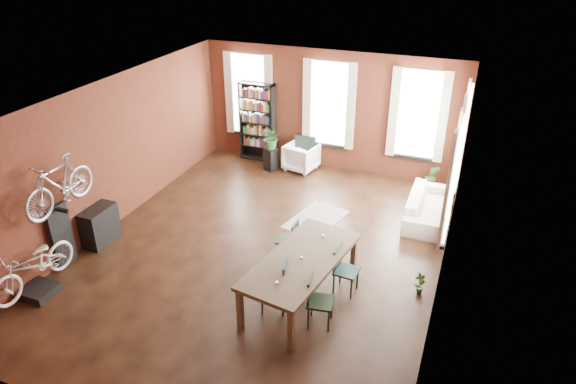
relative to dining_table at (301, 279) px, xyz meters
The scene contains 19 objects.
room 2.64m from the dining_table, 120.33° to the left, with size 9.00×9.04×3.22m.
dining_table is the anchor object (origin of this frame).
dining_chair_a 0.54m from the dining_table, 129.98° to the right, with size 0.45×0.45×0.97m, color #183536.
dining_chair_b 1.30m from the dining_table, 122.20° to the left, with size 0.38×0.38×0.83m, color #1C2F1B.
dining_chair_c 0.71m from the dining_table, 43.58° to the right, with size 0.42×0.42×0.91m, color black.
dining_chair_d 0.84m from the dining_table, 36.16° to the left, with size 0.41×0.41×0.89m, color #1B3B3D.
bookshelf 6.37m from the dining_table, 121.07° to the left, with size 1.00×0.32×2.20m, color black.
white_armchair 5.50m from the dining_table, 109.96° to the left, with size 0.79×0.74×0.81m, color white.
cream_sofa 4.09m from the dining_table, 65.69° to the left, with size 2.08×0.61×0.81m, color beige.
striped_rug 2.85m from the dining_table, 103.04° to the left, with size 0.94×1.51×0.01m, color black.
bike_trainer 4.74m from the dining_table, 159.93° to the right, with size 0.55×0.55×0.16m, color black.
bike_wall_rack 4.72m from the dining_table, behind, with size 0.16×0.60×1.30m, color black.
console_table 4.55m from the dining_table, behind, with size 0.40×0.80×0.80m, color black.
plant_stand 5.53m from the dining_table, 118.51° to the left, with size 0.30×0.30×0.61m, color black.
plant_by_sofa 5.55m from the dining_table, 73.33° to the left, with size 0.35×0.64×0.28m, color #2F5622.
plant_small 2.18m from the dining_table, 25.32° to the left, with size 0.22×0.42×0.15m, color #284E1F.
bicycle_floor 4.77m from the dining_table, 160.43° to the right, with size 0.61×0.91×1.74m, color silver.
bicycle_hung 4.78m from the dining_table, behind, with size 0.47×1.00×1.66m, color #A5A8AD.
plant_on_stand 5.57m from the dining_table, 118.28° to the left, with size 0.56×0.62×0.48m, color #2E6127.
Camera 1 is at (3.70, -8.00, 5.94)m, focal length 32.00 mm.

